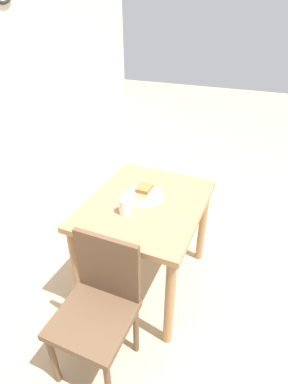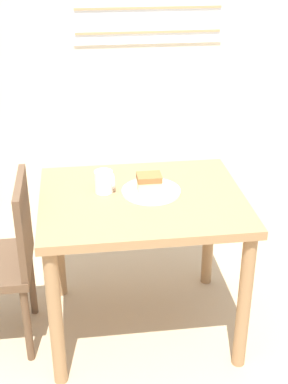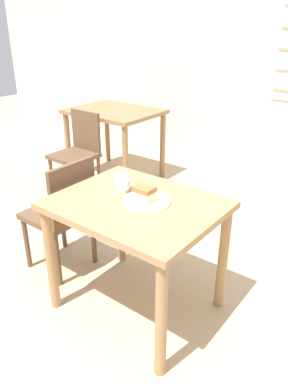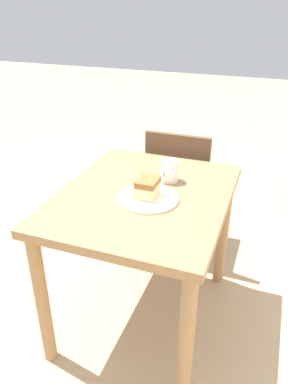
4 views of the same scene
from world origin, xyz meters
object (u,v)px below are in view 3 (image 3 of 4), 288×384
dining_table_far (115,121)px  cake_slice (144,194)px  chair_near_window (63,211)px  plate (147,201)px  chair_far_corner (78,150)px  dining_table_near (137,221)px  coffee_mug (122,183)px

dining_table_far → cake_slice: size_ratio=8.69×
chair_near_window → plate: size_ratio=3.14×
dining_table_far → chair_far_corner: 0.60m
dining_table_near → dining_table_far: bearing=135.2°
plate → coffee_mug: coffee_mug is taller
coffee_mug → chair_near_window: bearing=-172.3°
coffee_mug → chair_far_corner: bearing=146.7°
dining_table_near → chair_near_window: 0.67m
plate → cake_slice: bearing=-145.3°
dining_table_far → plate: bearing=-43.3°
dining_table_far → chair_near_window: 1.80m
coffee_mug → dining_table_near: bearing=-22.9°
dining_table_near → cake_slice: (0.04, 0.03, 0.17)m
cake_slice → coffee_mug: 0.20m
dining_table_near → coffee_mug: coffee_mug is taller
chair_far_corner → plate: chair_far_corner is taller
chair_far_corner → coffee_mug: (1.38, -0.91, 0.32)m
plate → chair_far_corner: bearing=149.4°
dining_table_near → chair_far_corner: 1.83m
plate → dining_table_far: bearing=136.7°
plate → chair_near_window: bearing=-177.3°
dining_table_near → coffee_mug: size_ratio=8.93×
dining_table_far → plate: dining_table_far is taller
dining_table_far → chair_far_corner: (0.01, -0.57, -0.19)m
plate → coffee_mug: 0.22m
dining_table_near → dining_table_far: size_ratio=0.96×
dining_table_far → coffee_mug: 2.04m
dining_table_near → dining_table_far: 2.19m
plate → coffee_mug: (-0.21, 0.03, 0.05)m
chair_near_window → plate: 0.75m
chair_near_window → plate: chair_near_window is taller
chair_far_corner → plate: bearing=-30.1°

